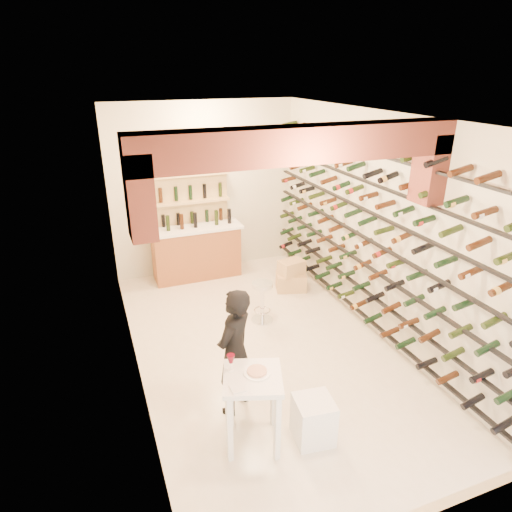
{
  "coord_description": "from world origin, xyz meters",
  "views": [
    {
      "loc": [
        -2.07,
        -5.06,
        3.73
      ],
      "look_at": [
        0.0,
        0.3,
        1.3
      ],
      "focal_mm": 31.49,
      "sensor_mm": 36.0,
      "label": 1
    }
  ],
  "objects_px": {
    "tasting_table": "(252,388)",
    "white_stool": "(313,420)",
    "crate_lower": "(291,282)",
    "chrome_barstool": "(262,299)",
    "wine_rack": "(364,233)",
    "person": "(235,352)",
    "back_counter": "(196,250)"
  },
  "relations": [
    {
      "from": "tasting_table",
      "to": "white_stool",
      "type": "height_order",
      "value": "tasting_table"
    },
    {
      "from": "tasting_table",
      "to": "white_stool",
      "type": "xyz_separation_m",
      "value": [
        0.62,
        -0.19,
        -0.45
      ]
    },
    {
      "from": "crate_lower",
      "to": "chrome_barstool",
      "type": "bearing_deg",
      "value": -137.21
    },
    {
      "from": "wine_rack",
      "to": "crate_lower",
      "type": "relative_size",
      "value": 10.94
    },
    {
      "from": "white_stool",
      "to": "chrome_barstool",
      "type": "relative_size",
      "value": 0.75
    },
    {
      "from": "wine_rack",
      "to": "white_stool",
      "type": "relative_size",
      "value": 11.41
    },
    {
      "from": "person",
      "to": "chrome_barstool",
      "type": "distance_m",
      "value": 2.03
    },
    {
      "from": "wine_rack",
      "to": "chrome_barstool",
      "type": "height_order",
      "value": "wine_rack"
    },
    {
      "from": "tasting_table",
      "to": "chrome_barstool",
      "type": "bearing_deg",
      "value": 84.52
    },
    {
      "from": "tasting_table",
      "to": "white_stool",
      "type": "bearing_deg",
      "value": 1.44
    },
    {
      "from": "tasting_table",
      "to": "person",
      "type": "relative_size",
      "value": 0.67
    },
    {
      "from": "white_stool",
      "to": "back_counter",
      "type": "bearing_deg",
      "value": 91.93
    },
    {
      "from": "back_counter",
      "to": "crate_lower",
      "type": "bearing_deg",
      "value": -38.93
    },
    {
      "from": "white_stool",
      "to": "person",
      "type": "height_order",
      "value": "person"
    },
    {
      "from": "white_stool",
      "to": "person",
      "type": "distance_m",
      "value": 1.11
    },
    {
      "from": "white_stool",
      "to": "crate_lower",
      "type": "relative_size",
      "value": 0.96
    },
    {
      "from": "chrome_barstool",
      "to": "person",
      "type": "bearing_deg",
      "value": -120.83
    },
    {
      "from": "back_counter",
      "to": "white_stool",
      "type": "distance_m",
      "value": 4.46
    },
    {
      "from": "tasting_table",
      "to": "chrome_barstool",
      "type": "xyz_separation_m",
      "value": [
        1.02,
        2.27,
        -0.32
      ]
    },
    {
      "from": "person",
      "to": "crate_lower",
      "type": "bearing_deg",
      "value": -168.11
    },
    {
      "from": "person",
      "to": "back_counter",
      "type": "bearing_deg",
      "value": -138.42
    },
    {
      "from": "wine_rack",
      "to": "tasting_table",
      "type": "relative_size",
      "value": 5.47
    },
    {
      "from": "person",
      "to": "crate_lower",
      "type": "relative_size",
      "value": 2.97
    },
    {
      "from": "back_counter",
      "to": "chrome_barstool",
      "type": "bearing_deg",
      "value": -74.58
    },
    {
      "from": "wine_rack",
      "to": "person",
      "type": "height_order",
      "value": "wine_rack"
    },
    {
      "from": "tasting_table",
      "to": "crate_lower",
      "type": "distance_m",
      "value": 3.68
    },
    {
      "from": "back_counter",
      "to": "chrome_barstool",
      "type": "relative_size",
      "value": 2.55
    },
    {
      "from": "tasting_table",
      "to": "white_stool",
      "type": "relative_size",
      "value": 2.08
    },
    {
      "from": "white_stool",
      "to": "crate_lower",
      "type": "distance_m",
      "value": 3.53
    },
    {
      "from": "tasting_table",
      "to": "crate_lower",
      "type": "bearing_deg",
      "value": 77.04
    },
    {
      "from": "white_stool",
      "to": "tasting_table",
      "type": "bearing_deg",
      "value": 162.73
    },
    {
      "from": "tasting_table",
      "to": "chrome_barstool",
      "type": "distance_m",
      "value": 2.51
    }
  ]
}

